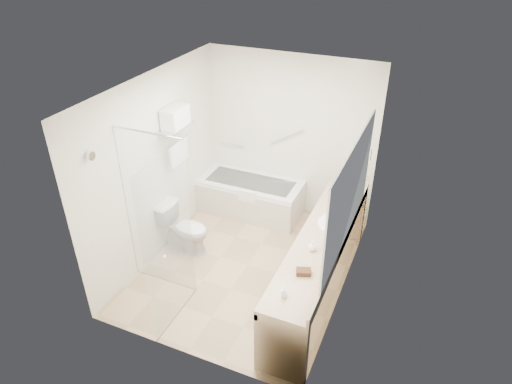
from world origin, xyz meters
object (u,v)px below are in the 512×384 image
at_px(vanity_counter, 320,253).
at_px(toilet, 185,229).
at_px(water_bottle_left, 341,205).
at_px(bathtub, 250,196).
at_px(amenity_basket, 304,272).

xyz_separation_m(vanity_counter, toilet, (-1.97, 0.14, -0.29)).
bearing_deg(toilet, water_bottle_left, -73.22).
xyz_separation_m(toilet, water_bottle_left, (2.03, 0.53, 0.60)).
distance_m(bathtub, vanity_counter, 2.09).
bearing_deg(vanity_counter, toilet, 176.03).
bearing_deg(bathtub, toilet, -109.79).
distance_m(amenity_basket, water_bottle_left, 1.33).
bearing_deg(vanity_counter, amenity_basket, -90.29).
height_order(vanity_counter, water_bottle_left, water_bottle_left).
relative_size(bathtub, amenity_basket, 10.23).
xyz_separation_m(vanity_counter, amenity_basket, (-0.00, -0.65, 0.24)).
bearing_deg(amenity_basket, vanity_counter, 89.71).
relative_size(toilet, water_bottle_left, 3.27).
bearing_deg(toilet, amenity_basket, -109.75).
xyz_separation_m(amenity_basket, water_bottle_left, (0.06, 1.32, 0.07)).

